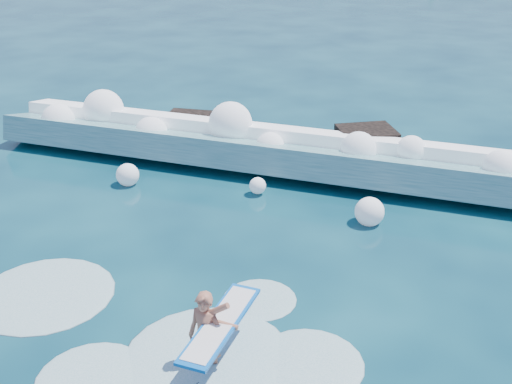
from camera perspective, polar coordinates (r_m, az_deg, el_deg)
ground at (r=14.97m, az=-7.98°, el=-6.47°), size 200.00×200.00×0.00m
breaking_wave at (r=20.07m, az=-0.30°, el=3.87°), size 16.60×2.65×1.43m
rock_cluster at (r=21.01m, az=1.22°, el=4.51°), size 7.90×3.10×1.21m
surfer_with_board at (r=11.68m, az=-4.22°, el=-12.48°), size 0.96×2.95×1.81m
wave_spray at (r=20.21m, az=-3.62°, el=5.25°), size 14.97×4.43×1.89m
surf_foam at (r=12.80m, az=-8.78°, el=-12.65°), size 9.29×5.06×0.16m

